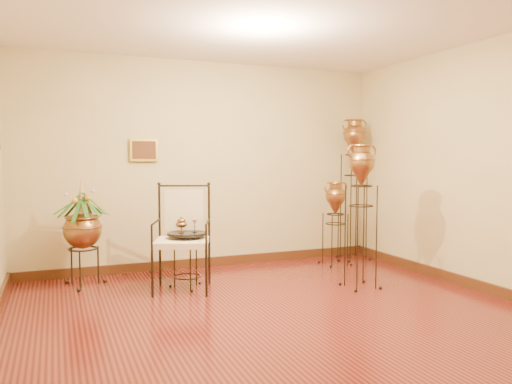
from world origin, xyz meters
name	(u,v)px	position (x,y,z in m)	size (l,w,h in m)	color
ground	(284,320)	(0.00, 0.00, 0.00)	(5.00, 5.00, 0.00)	maroon
room_shell	(283,132)	(-0.01, 0.01, 1.73)	(5.02, 5.02, 2.81)	#D2C287
amphora_tall	(354,187)	(2.15, 2.15, 1.06)	(0.45, 0.45, 2.08)	black
amphora_mid	(361,215)	(1.32, 0.73, 0.85)	(0.43, 0.43, 1.68)	black
amphora_short	(335,223)	(1.70, 1.92, 0.59)	(0.46, 0.46, 1.19)	black
planter_urn	(82,225)	(-1.65, 2.00, 0.71)	(0.78, 0.78, 1.28)	black
armchair	(182,238)	(-0.62, 1.37, 0.60)	(0.84, 0.82, 1.20)	black
side_table	(187,259)	(-0.54, 1.46, 0.34)	(0.58, 0.58, 0.81)	black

